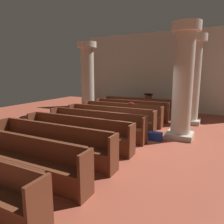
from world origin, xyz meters
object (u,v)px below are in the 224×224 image
at_px(pew_row_6, 52,141).
at_px(pew_row_7, 16,155).
at_px(pew_row_0, 138,106).
at_px(hymn_book, 131,103).
at_px(pew_row_1, 130,109).
at_px(pew_row_2, 121,113).
at_px(pew_row_3, 110,117).
at_px(kneeler_box_blue, 155,136).
at_px(lectern, 148,104).
at_px(pew_row_5, 77,131).
at_px(pillar_far_side, 87,77).
at_px(pillar_aisle_rear, 183,80).
at_px(pillar_aisle_side, 192,78).
at_px(pew_row_4, 95,123).

xyz_separation_m(pew_row_6, pew_row_7, (0.00, -1.08, 0.00)).
distance_m(pew_row_0, hymn_book, 2.06).
xyz_separation_m(pew_row_1, hymn_book, (0.40, -0.89, 0.43)).
bearing_deg(pew_row_2, pew_row_3, -90.00).
distance_m(hymn_book, kneeler_box_blue, 2.53).
relative_size(pew_row_7, lectern, 3.39).
distance_m(pew_row_5, pillar_far_side, 5.51).
bearing_deg(hymn_book, pillar_aisle_rear, -26.41).
height_order(pew_row_0, pew_row_1, same).
bearing_deg(pew_row_3, pew_row_1, 90.00).
xyz_separation_m(pillar_aisle_side, lectern, (-2.49, 1.86, -1.52)).
relative_size(pew_row_4, pillar_far_side, 0.97).
bearing_deg(pillar_aisle_side, kneeler_box_blue, -102.20).
height_order(pew_row_5, pillar_far_side, pillar_far_side).
distance_m(lectern, hymn_book, 3.23).
height_order(pew_row_1, pew_row_7, same).
xyz_separation_m(pew_row_1, pew_row_3, (0.00, -2.16, 0.00)).
bearing_deg(pillar_far_side, pillar_aisle_rear, -23.58).
bearing_deg(pillar_aisle_rear, pew_row_7, -120.92).
distance_m(pillar_aisle_side, hymn_book, 2.84).
xyz_separation_m(pew_row_0, pew_row_4, (0.00, -4.32, 0.00)).
height_order(pew_row_1, pew_row_6, same).
distance_m(pew_row_4, lectern, 5.54).
xyz_separation_m(pew_row_1, kneeler_box_blue, (2.00, -2.68, -0.35)).
bearing_deg(pew_row_2, pew_row_1, 90.00).
bearing_deg(pew_row_1, pew_row_7, -90.00).
xyz_separation_m(pew_row_0, lectern, (0.18, 1.21, -0.03)).
relative_size(pew_row_2, kneeler_box_blue, 8.57).
height_order(pew_row_3, pew_row_5, same).
bearing_deg(pillar_far_side, pew_row_5, -60.37).
height_order(pew_row_2, pew_row_4, same).
height_order(pew_row_4, pillar_far_side, pillar_far_side).
bearing_deg(hymn_book, pillar_far_side, 158.65).
bearing_deg(pillar_aisle_rear, pew_row_4, -155.48).
bearing_deg(kneeler_box_blue, pew_row_3, 165.33).
xyz_separation_m(pew_row_2, pillar_aisle_side, (2.67, 1.52, 1.49)).
bearing_deg(pew_row_7, pew_row_3, 90.00).
distance_m(pew_row_5, pew_row_7, 2.16).
bearing_deg(pillar_aisle_side, pew_row_7, -111.11).
bearing_deg(pew_row_7, kneeler_box_blue, 62.27).
relative_size(pillar_aisle_side, kneeler_box_blue, 8.87).
bearing_deg(pew_row_0, lectern, 81.62).
distance_m(pew_row_0, pew_row_3, 3.24).
relative_size(pillar_aisle_rear, kneeler_box_blue, 8.87).
relative_size(pew_row_7, kneeler_box_blue, 8.57).
relative_size(pew_row_0, pew_row_1, 1.00).
height_order(pillar_aisle_rear, kneeler_box_blue, pillar_aisle_rear).
xyz_separation_m(pew_row_1, pew_row_6, (0.00, -5.40, 0.00)).
xyz_separation_m(hymn_book, kneeler_box_blue, (1.60, -1.79, -0.78)).
bearing_deg(hymn_book, pillar_aisle_side, 30.31).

